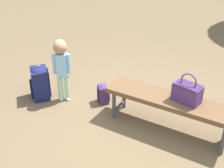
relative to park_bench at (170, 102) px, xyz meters
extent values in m
plane|color=brown|center=(0.46, 0.08, -0.39)|extent=(40.00, 40.00, 0.00)
cube|color=brown|center=(0.00, 0.00, 0.03)|extent=(1.65, 0.68, 0.06)
cylinder|color=#47474C|center=(0.71, 0.01, -0.20)|extent=(0.05, 0.05, 0.39)
cylinder|color=#47474C|center=(0.66, -0.26, -0.20)|extent=(0.05, 0.05, 0.39)
cylinder|color=#47474C|center=(-0.66, 0.26, -0.20)|extent=(0.05, 0.05, 0.39)
cylinder|color=#47474C|center=(0.69, -0.13, -0.29)|extent=(0.09, 0.28, 0.04)
cube|color=#4C2D66|center=(-0.19, 0.01, 0.17)|extent=(0.36, 0.29, 0.22)
cube|color=#39224C|center=(-0.19, 0.01, 0.27)|extent=(0.34, 0.28, 0.02)
torus|color=#4C2D66|center=(-0.19, 0.01, 0.33)|extent=(0.19, 0.09, 0.20)
cylinder|color=#B2D8B2|center=(1.51, -0.18, -0.20)|extent=(0.07, 0.07, 0.39)
cylinder|color=#B2D8B2|center=(1.59, -0.14, -0.20)|extent=(0.07, 0.07, 0.39)
ellipsoid|color=white|center=(1.50, -0.16, -0.37)|extent=(0.08, 0.10, 0.04)
ellipsoid|color=white|center=(1.58, -0.12, -0.37)|extent=(0.08, 0.10, 0.04)
cube|color=#8CBFE5|center=(1.55, -0.16, 0.17)|extent=(0.18, 0.17, 0.34)
cylinder|color=#8CBFE5|center=(1.46, -0.20, 0.19)|extent=(0.06, 0.06, 0.29)
cylinder|color=#8CBFE5|center=(1.64, -0.12, 0.19)|extent=(0.06, 0.06, 0.29)
sphere|color=#A57A5B|center=(1.55, -0.16, 0.43)|extent=(0.19, 0.19, 0.19)
sphere|color=tan|center=(1.55, -0.17, 0.45)|extent=(0.17, 0.17, 0.17)
cube|color=#191E4C|center=(1.90, -0.10, -0.16)|extent=(0.37, 0.39, 0.46)
ellipsoid|color=#191E4C|center=(1.90, -0.10, 0.06)|extent=(0.36, 0.37, 0.10)
cube|color=black|center=(2.01, -0.02, -0.23)|extent=(0.16, 0.19, 0.21)
cube|color=black|center=(1.76, -0.12, -0.16)|extent=(0.05, 0.05, 0.39)
cube|color=black|center=(1.84, -0.23, -0.16)|extent=(0.05, 0.05, 0.39)
torus|color=#B2B2B7|center=(1.90, -0.10, 0.10)|extent=(0.07, 0.06, 0.08)
cube|color=#4C2D66|center=(0.99, -0.29, -0.26)|extent=(0.21, 0.22, 0.26)
ellipsoid|color=#4C2D66|center=(0.99, -0.29, -0.14)|extent=(0.20, 0.21, 0.06)
cube|color=#311D42|center=(0.93, -0.33, -0.30)|extent=(0.09, 0.11, 0.12)
cube|color=#311D42|center=(1.07, -0.28, -0.26)|extent=(0.03, 0.03, 0.22)
cube|color=#311D42|center=(1.02, -0.21, -0.26)|extent=(0.03, 0.03, 0.22)
torus|color=#B2B2B7|center=(0.99, -0.29, -0.11)|extent=(0.04, 0.03, 0.04)
camera|label=1|loc=(-0.38, 3.05, 1.93)|focal=47.15mm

